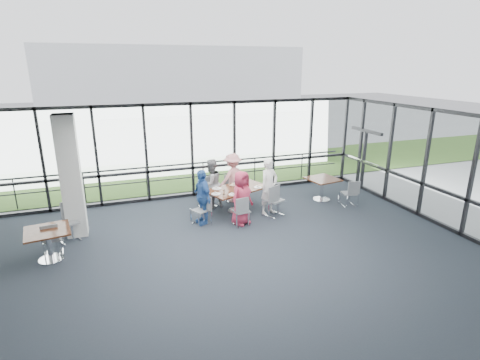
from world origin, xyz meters
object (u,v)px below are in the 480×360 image
object	(u,v)px
side_table_left	(48,234)
diner_far_right	(233,178)
structural_column	(71,177)
chair_main_fr	(230,188)
chair_main_nr	(274,200)
diner_far_left	(211,184)
chair_spare_lb	(67,223)
main_table	(237,192)
chair_spare_r	(349,193)
diner_near_left	(242,198)
chair_main_nl	(241,211)
side_table_right	(323,181)
chair_spare_la	(53,239)
chair_main_fl	(207,193)
chair_main_end	(201,210)
diner_near_right	(269,187)
diner_end	(202,197)

from	to	relation	value
side_table_left	diner_far_right	size ratio (longest dim) A/B	0.67
structural_column	chair_main_fr	size ratio (longest dim) A/B	3.91
diner_far_right	chair_main_nr	bearing A→B (deg)	92.94
diner_far_left	chair_spare_lb	xyz separation A→B (m)	(-4.08, -1.02, -0.30)
main_table	chair_spare_r	world-z (taller)	chair_spare_r
diner_near_left	chair_main_nl	distance (m)	0.37
structural_column	side_table_right	bearing A→B (deg)	1.06
chair_main_nl	chair_spare_la	world-z (taller)	chair_main_nl
chair_main_fl	chair_spare_r	world-z (taller)	chair_main_fl
chair_main_end	chair_spare_lb	world-z (taller)	chair_spare_lb
diner_far_right	chair_main_fr	size ratio (longest dim) A/B	1.98
chair_main_fr	structural_column	bearing A→B (deg)	3.72
structural_column	diner_far_left	bearing A→B (deg)	10.15
diner_near_right	side_table_left	bearing A→B (deg)	169.81
diner_near_left	chair_main_nr	bearing A→B (deg)	-17.49
structural_column	diner_end	distance (m)	3.45
diner_near_right	chair_main_end	distance (m)	2.18
side_table_left	diner_far_left	distance (m)	4.83
chair_main_nl	diner_end	bearing A→B (deg)	144.76
main_table	diner_far_left	distance (m)	0.88
diner_near_left	diner_far_left	size ratio (longest dim) A/B	0.99
diner_end	chair_spare_la	bearing A→B (deg)	-91.66
diner_near_right	chair_main_nl	xyz separation A→B (m)	(-1.08, -0.54, -0.43)
diner_far_left	chair_main_fl	bearing A→B (deg)	-69.08
main_table	chair_spare_la	bearing A→B (deg)	171.92
diner_far_left	chair_main_end	distance (m)	1.35
diner_end	chair_spare_lb	distance (m)	3.54
chair_main_nr	diner_far_right	bearing A→B (deg)	91.19
chair_spare_r	diner_far_right	bearing A→B (deg)	165.09
diner_near_left	diner_end	size ratio (longest dim) A/B	0.98
side_table_left	chair_main_nl	distance (m)	4.85
side_table_right	chair_spare_r	bearing A→B (deg)	-55.54
main_table	diner_near_right	distance (m)	1.01
diner_far_right	side_table_left	bearing A→B (deg)	1.83
main_table	chair_spare_la	size ratio (longest dim) A/B	2.65
side_table_right	diner_near_right	world-z (taller)	diner_near_right
diner_near_right	diner_far_right	xyz separation A→B (m)	(-0.68, 1.40, -0.05)
diner_end	chair_main_fl	xyz separation A→B (m)	(0.46, 1.18, -0.33)
chair_main_end	chair_main_fr	bearing A→B (deg)	110.26
main_table	side_table_right	size ratio (longest dim) A/B	1.97
structural_column	diner_near_right	distance (m)	5.46
side_table_right	chair_spare_la	size ratio (longest dim) A/B	1.35
chair_main_end	diner_far_right	bearing A→B (deg)	107.37
main_table	chair_main_nr	xyz separation A→B (m)	(0.93, -0.69, -0.14)
chair_main_nl	chair_main_fl	world-z (taller)	chair_main_fl
diner_near_right	chair_main_fr	bearing A→B (deg)	97.10
side_table_left	diner_far_right	xyz separation A→B (m)	(5.23, 2.33, 0.16)
chair_spare_la	diner_far_left	bearing A→B (deg)	15.14
chair_main_fr	diner_far_left	bearing A→B (deg)	20.00
chair_spare_lb	chair_main_nl	bearing A→B (deg)	149.45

